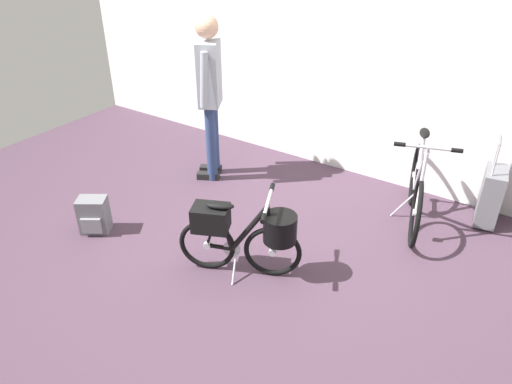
# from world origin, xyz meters

# --- Properties ---
(ground_plane) EXTENTS (7.32, 7.32, 0.00)m
(ground_plane) POSITION_xyz_m (0.00, 0.00, 0.00)
(ground_plane) COLOR #473342
(back_wall) EXTENTS (7.32, 0.10, 2.92)m
(back_wall) POSITION_xyz_m (0.00, 2.07, 1.46)
(back_wall) COLOR white
(back_wall) RESTS_ON ground_plane
(folding_bike_foreground) EXTENTS (0.92, 0.58, 0.71)m
(folding_bike_foreground) POSITION_xyz_m (0.17, -0.05, 0.38)
(folding_bike_foreground) COLOR black
(folding_bike_foreground) RESTS_ON ground_plane
(display_bike_left) EXTENTS (0.58, 1.26, 0.92)m
(display_bike_left) POSITION_xyz_m (1.04, 1.42, 0.35)
(display_bike_left) COLOR black
(display_bike_left) RESTS_ON ground_plane
(visitor_near_wall) EXTENTS (0.37, 0.47, 1.70)m
(visitor_near_wall) POSITION_xyz_m (-1.06, 1.10, 0.98)
(visitor_near_wall) COLOR navy
(visitor_near_wall) RESTS_ON ground_plane
(rolling_suitcase) EXTENTS (0.23, 0.38, 0.83)m
(rolling_suitcase) POSITION_xyz_m (1.62, 1.79, 0.28)
(rolling_suitcase) COLOR slate
(rolling_suitcase) RESTS_ON ground_plane
(backpack_on_floor) EXTENTS (0.31, 0.29, 0.33)m
(backpack_on_floor) POSITION_xyz_m (-1.29, -0.34, 0.16)
(backpack_on_floor) COLOR slate
(backpack_on_floor) RESTS_ON ground_plane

